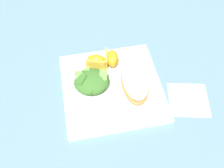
# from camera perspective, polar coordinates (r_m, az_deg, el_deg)

# --- Properties ---
(ground) EXTENTS (3.00, 3.00, 0.00)m
(ground) POSITION_cam_1_polar(r_m,az_deg,el_deg) (0.74, 0.00, -1.15)
(ground) COLOR slate
(white_plate) EXTENTS (0.28, 0.28, 0.02)m
(white_plate) POSITION_cam_1_polar(r_m,az_deg,el_deg) (0.74, 0.00, -0.81)
(white_plate) COLOR white
(white_plate) RESTS_ON ground
(cheesy_pizza_bread) EXTENTS (0.10, 0.18, 0.04)m
(cheesy_pizza_bread) POSITION_cam_1_polar(r_m,az_deg,el_deg) (0.72, 5.23, 0.93)
(cheesy_pizza_bread) COLOR #A87038
(cheesy_pizza_bread) RESTS_ON white_plate
(green_salad_pile) EXTENTS (0.10, 0.09, 0.04)m
(green_salad_pile) POSITION_cam_1_polar(r_m,az_deg,el_deg) (0.72, -4.61, 0.57)
(green_salad_pile) COLOR #336023
(green_salad_pile) RESTS_ON white_plate
(orange_wedge_front) EXTENTS (0.05, 0.07, 0.04)m
(orange_wedge_front) POSITION_cam_1_polar(r_m,az_deg,el_deg) (0.77, -0.07, 5.79)
(orange_wedge_front) COLOR orange
(orange_wedge_front) RESTS_ON white_plate
(orange_wedge_middle) EXTENTS (0.07, 0.05, 0.04)m
(orange_wedge_middle) POSITION_cam_1_polar(r_m,az_deg,el_deg) (0.76, -3.54, 5.13)
(orange_wedge_middle) COLOR orange
(orange_wedge_middle) RESTS_ON white_plate
(paper_napkin) EXTENTS (0.13, 0.13, 0.00)m
(paper_napkin) POSITION_cam_1_polar(r_m,az_deg,el_deg) (0.75, 16.81, -3.38)
(paper_napkin) COLOR white
(paper_napkin) RESTS_ON ground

